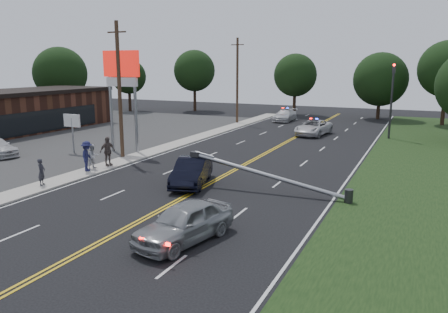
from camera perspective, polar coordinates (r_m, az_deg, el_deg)
The scene contains 24 objects.
ground at distance 19.29m, azimuth -13.18°, elevation -9.42°, with size 120.00×120.00×0.00m, color black.
parking_lot at distance 40.05m, azimuth -27.19°, elevation 0.63°, with size 25.00×60.00×0.01m, color #2D2D2D.
sidewalk at distance 31.82m, azimuth -14.14°, elevation -0.91°, with size 1.80×70.00×0.12m, color #A7A297.
centerline_yellow at distance 27.44m, azimuth -0.31°, elevation -2.67°, with size 0.36×80.00×0.00m, color gold.
pylon_sign at distance 35.52m, azimuth -13.22°, elevation 10.10°, with size 3.20×0.35×8.00m.
small_sign at distance 36.58m, azimuth -19.23°, elevation 4.04°, with size 1.60×0.14×3.10m.
traffic_signal at distance 44.23m, azimuth 21.09°, elevation 7.59°, with size 0.28×0.41×7.05m.
fallen_streetlight at distance 23.92m, azimuth 6.77°, elevation -2.70°, with size 9.36×0.44×1.91m.
utility_pole_mid at distance 33.18m, azimuth -13.49°, elevation 8.41°, with size 1.60×0.28×10.00m.
utility_pole_far at distance 52.26m, azimuth 1.75°, elevation 9.88°, with size 1.60×0.28×10.00m.
tree_3 at distance 65.27m, azimuth -20.61°, elevation 10.11°, with size 7.24×7.24×9.36m.
tree_4 at distance 68.16m, azimuth -12.34°, elevation 10.15°, with size 5.16×5.16×7.77m.
tree_5 at distance 67.17m, azimuth -3.88°, elevation 11.11°, with size 6.19×6.19×9.14m.
tree_6 at distance 62.06m, azimuth 9.29°, elevation 10.43°, with size 5.89×5.89×8.46m.
tree_7 at distance 60.04m, azimuth 19.76°, elevation 9.46°, with size 6.83×6.83×8.51m.
tree_8 at distance 56.93m, azimuth 27.17°, elevation 10.13°, with size 6.49×6.49×9.70m.
crashed_sedan at distance 25.61m, azimuth -4.25°, elevation -1.98°, with size 1.67×4.79×1.58m, color black.
waiting_sedan at distance 17.54m, azimuth -5.21°, elevation -8.57°, with size 1.87×4.64×1.58m, color #919498.
emergency_a at distance 44.70m, azimuth 11.60°, elevation 3.71°, with size 2.47×5.37×1.49m, color silver.
emergency_b at distance 55.24m, azimuth 7.97°, elevation 5.34°, with size 2.03×5.00×1.45m, color silver.
bystander_a at distance 27.11m, azimuth -22.74°, elevation -1.87°, with size 0.56×0.37×1.55m, color #26262E.
bystander_b at distance 30.31m, azimuth -16.71°, elevation 0.01°, with size 0.79×0.62×1.63m, color silver.
bystander_c at distance 29.68m, azimuth -17.45°, elevation 0.05°, with size 1.27×0.73×1.97m, color #1C1E47.
bystander_d at distance 30.87m, azimuth -14.97°, elevation 0.67°, with size 1.18×0.49×2.01m, color #594C47.
Camera 1 is at (11.27, -14.05, 6.91)m, focal length 35.00 mm.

